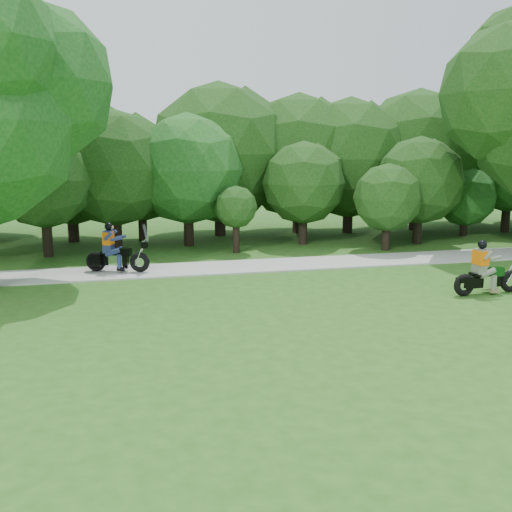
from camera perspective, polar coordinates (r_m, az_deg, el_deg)
name	(u,v)px	position (r m, az deg, el deg)	size (l,w,h in m)	color
ground	(395,332)	(14.05, 13.70, -7.38)	(100.00, 100.00, 0.00)	#2D5719
walkway	(295,264)	(21.23, 3.96, -0.81)	(60.00, 2.20, 0.06)	#ADADA8
tree_line	(259,160)	(27.69, 0.34, 9.53)	(40.00, 12.39, 7.67)	black
chopper_motorcycle	(485,274)	(18.18, 21.91, -1.72)	(2.30, 0.62, 1.65)	black
touring_motorcycle	(113,254)	(20.25, -14.07, 0.20)	(2.20, 1.17, 1.72)	black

